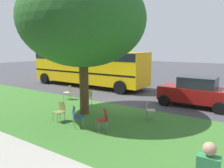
{
  "coord_description": "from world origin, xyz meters",
  "views": [
    {
      "loc": [
        -6.79,
        10.42,
        3.19
      ],
      "look_at": [
        -0.04,
        0.53,
        1.22
      ],
      "focal_mm": 35.16,
      "sensor_mm": 36.0,
      "label": 1
    }
  ],
  "objects": [
    {
      "name": "grass_verge",
      "position": [
        0.0,
        3.2,
        0.0
      ],
      "size": [
        48.0,
        6.0,
        0.01
      ],
      "primitive_type": "cube",
      "color": "#3D752D",
      "rests_on": "ground"
    },
    {
      "name": "chair_0",
      "position": [
        3.02,
        0.89,
        0.52
      ],
      "size": [
        0.54,
        0.54,
        0.88
      ],
      "color": "beige",
      "rests_on": "ground"
    },
    {
      "name": "chair_4",
      "position": [
        -2.82,
        1.67,
        0.52
      ],
      "size": [
        0.56,
        0.56,
        0.88
      ],
      "color": "#ADA393",
      "rests_on": "ground"
    },
    {
      "name": "school_bus",
      "position": [
        5.2,
        -3.55,
        1.76
      ],
      "size": [
        10.4,
        2.8,
        2.88
      ],
      "color": "yellow",
      "rests_on": "ground"
    },
    {
      "name": "chair_5",
      "position": [
        0.28,
        4.08,
        0.52
      ],
      "size": [
        0.48,
        0.49,
        0.88
      ],
      "color": "olive",
      "rests_on": "ground"
    },
    {
      "name": "chair_3",
      "position": [
        -0.82,
        4.21,
        0.52
      ],
      "size": [
        0.58,
        0.59,
        0.88
      ],
      "color": "#335184",
      "rests_on": "ground"
    },
    {
      "name": "chair_1",
      "position": [
        1.07,
        1.29,
        0.52
      ],
      "size": [
        0.45,
        0.46,
        0.88
      ],
      "color": "beige",
      "rests_on": "ground"
    },
    {
      "name": "parked_car",
      "position": [
        -3.92,
        -1.88,
        0.84
      ],
      "size": [
        3.7,
        1.92,
        1.65
      ],
      "color": "maroon",
      "rests_on": "ground"
    },
    {
      "name": "street_tree",
      "position": [
        0.21,
        2.57,
        4.44
      ],
      "size": [
        5.85,
        5.85,
        6.62
      ],
      "color": "brown",
      "rests_on": "ground"
    },
    {
      "name": "ground",
      "position": [
        0.0,
        0.0,
        0.0
      ],
      "size": [
        80.0,
        80.0,
        0.0
      ],
      "primitive_type": "plane",
      "color": "#424247"
    },
    {
      "name": "chair_2",
      "position": [
        -1.95,
        3.93,
        0.52
      ],
      "size": [
        0.58,
        0.58,
        0.88
      ],
      "color": "#B7332D",
      "rests_on": "ground"
    }
  ]
}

